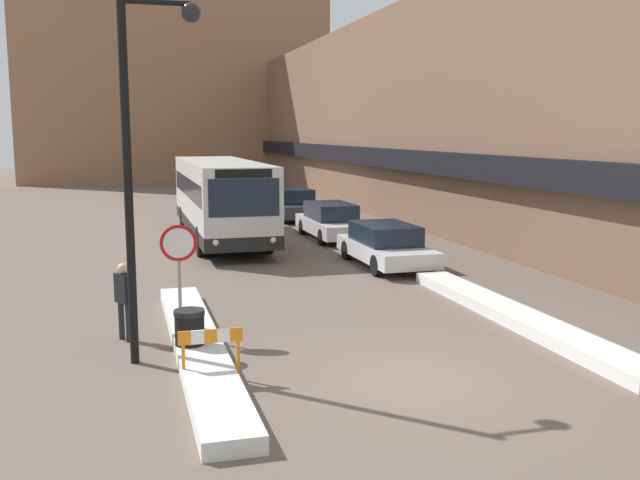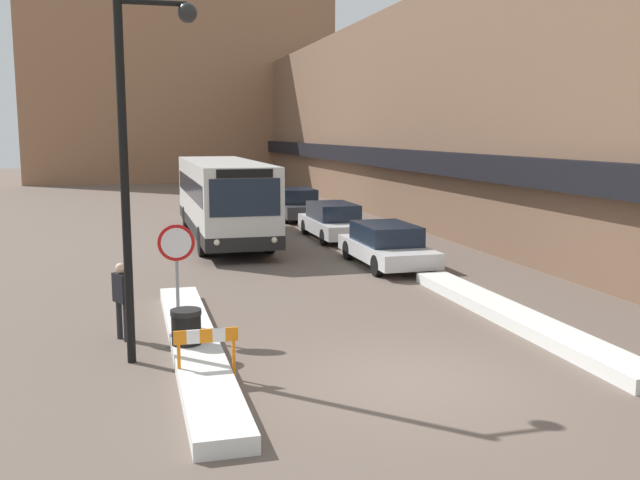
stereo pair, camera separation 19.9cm
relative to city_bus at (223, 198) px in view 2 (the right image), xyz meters
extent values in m
plane|color=#66564C|center=(1.16, -17.03, -1.71)|extent=(160.00, 160.00, 0.00)
cube|color=brown|center=(11.16, 6.97, 3.36)|extent=(5.00, 60.00, 10.15)
cube|color=black|center=(8.41, 6.97, 1.34)|extent=(0.50, 60.00, 0.90)
cube|color=#996B4C|center=(1.16, 36.94, 7.77)|extent=(26.00, 8.00, 18.96)
cube|color=silver|center=(-2.44, -14.43, -1.57)|extent=(0.90, 9.55, 0.28)
cube|color=silver|center=(4.76, -14.06, -1.57)|extent=(0.90, 9.22, 0.28)
cube|color=silver|center=(0.00, 0.01, 0.08)|extent=(2.60, 11.18, 2.70)
cube|color=black|center=(0.00, 0.01, -1.03)|extent=(2.62, 11.20, 0.47)
cube|color=#192333|center=(0.00, 0.01, 0.46)|extent=(2.62, 10.28, 0.74)
cube|color=#192333|center=(0.00, -5.59, 0.49)|extent=(2.28, 0.03, 1.22)
cube|color=black|center=(0.00, -5.59, 1.25)|extent=(1.82, 0.03, 0.28)
sphere|color=#F2EAC6|center=(-0.93, -5.60, -0.92)|extent=(0.20, 0.20, 0.20)
sphere|color=#F2EAC6|center=(0.93, -5.60, -0.92)|extent=(0.20, 0.20, 0.20)
cylinder|color=black|center=(-1.18, -3.46, -1.19)|extent=(0.28, 1.05, 1.05)
cylinder|color=black|center=(1.18, -3.46, -1.19)|extent=(0.28, 1.05, 1.05)
cylinder|color=black|center=(-1.18, 3.47, -1.19)|extent=(0.28, 1.05, 1.05)
cylinder|color=black|center=(1.18, 3.47, -1.19)|extent=(0.28, 1.05, 1.05)
cube|color=silver|center=(4.36, -6.86, -1.21)|extent=(1.87, 4.71, 0.49)
cube|color=#192333|center=(4.36, -6.74, -0.66)|extent=(1.65, 2.59, 0.61)
cylinder|color=black|center=(5.22, -8.32, -1.39)|extent=(0.20, 0.65, 0.65)
cylinder|color=black|center=(3.50, -8.32, -1.39)|extent=(0.20, 0.65, 0.65)
cylinder|color=black|center=(5.22, -5.40, -1.39)|extent=(0.20, 0.65, 0.65)
cylinder|color=black|center=(3.50, -5.40, -1.39)|extent=(0.20, 0.65, 0.65)
cube|color=silver|center=(4.36, -0.70, -1.20)|extent=(1.81, 4.90, 0.54)
cube|color=#192333|center=(4.36, -0.58, -0.60)|extent=(1.59, 2.69, 0.65)
cylinder|color=black|center=(5.18, -2.22, -1.40)|extent=(0.20, 0.62, 0.62)
cylinder|color=black|center=(3.54, -2.22, -1.40)|extent=(0.20, 0.62, 0.62)
cylinder|color=black|center=(5.18, 0.82, -1.40)|extent=(0.20, 0.62, 0.62)
cylinder|color=black|center=(3.54, 0.82, -1.40)|extent=(0.20, 0.62, 0.62)
cube|color=#38383D|center=(4.36, 5.92, -1.17)|extent=(1.89, 4.43, 0.59)
cube|color=#192333|center=(4.36, 6.03, -0.54)|extent=(1.67, 2.43, 0.68)
cylinder|color=black|center=(5.23, 4.55, -1.41)|extent=(0.20, 0.61, 0.61)
cylinder|color=black|center=(3.49, 4.55, -1.41)|extent=(0.20, 0.61, 0.61)
cylinder|color=black|center=(5.23, 7.29, -1.41)|extent=(0.20, 0.61, 0.61)
cylinder|color=black|center=(3.49, 7.29, -1.41)|extent=(0.20, 0.61, 0.61)
cylinder|color=gray|center=(-2.67, -13.29, -0.52)|extent=(0.07, 0.07, 2.40)
cylinder|color=red|center=(-2.67, -13.31, 0.30)|extent=(0.76, 0.03, 0.76)
cylinder|color=white|center=(-2.67, -13.32, 0.30)|extent=(0.62, 0.01, 0.62)
cylinder|color=black|center=(-3.63, -14.73, 1.63)|extent=(0.16, 0.16, 6.68)
cylinder|color=black|center=(-3.03, -14.73, 4.82)|extent=(1.20, 0.10, 0.10)
sphere|color=black|center=(-2.43, -14.73, 4.67)|extent=(0.36, 0.36, 0.36)
cylinder|color=#232328|center=(-3.86, -13.07, -1.31)|extent=(0.12, 0.12, 0.80)
cylinder|color=#232328|center=(-3.72, -13.32, -1.31)|extent=(0.12, 0.12, 0.80)
cube|color=black|center=(-3.79, -13.19, -0.61)|extent=(0.39, 0.48, 0.60)
sphere|color=beige|center=(-3.79, -13.19, -0.20)|extent=(0.22, 0.22, 0.22)
cylinder|color=black|center=(-3.90, -13.00, -0.64)|extent=(0.09, 0.09, 0.57)
cylinder|color=black|center=(-3.69, -13.38, -0.64)|extent=(0.09, 0.09, 0.57)
cylinder|color=black|center=(-2.61, -14.75, -1.29)|extent=(0.56, 0.56, 0.85)
cylinder|color=black|center=(-2.61, -14.75, -0.81)|extent=(0.59, 0.59, 0.10)
cylinder|color=orange|center=(-2.85, -16.17, -1.36)|extent=(0.06, 0.06, 0.70)
cylinder|color=orange|center=(-1.92, -16.17, -1.36)|extent=(0.06, 0.06, 0.70)
cube|color=orange|center=(-2.83, -16.17, -0.89)|extent=(0.22, 0.04, 0.24)
cube|color=white|center=(-2.61, -16.17, -0.89)|extent=(0.22, 0.04, 0.24)
cube|color=orange|center=(-2.39, -16.17, -0.89)|extent=(0.22, 0.04, 0.24)
cube|color=white|center=(-2.17, -16.17, -0.89)|extent=(0.22, 0.04, 0.24)
cube|color=orange|center=(-1.95, -16.17, -0.89)|extent=(0.22, 0.04, 0.24)
camera|label=1|loc=(-3.75, -28.02, 2.56)|focal=40.00mm
camera|label=2|loc=(-3.56, -28.07, 2.56)|focal=40.00mm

